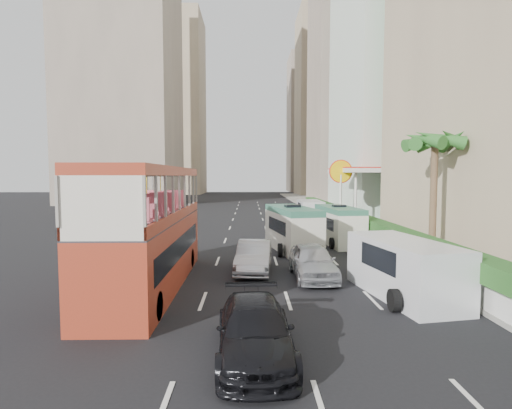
{
  "coord_description": "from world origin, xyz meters",
  "views": [
    {
      "loc": [
        -1.86,
        -16.69,
        4.69
      ],
      "look_at": [
        -1.5,
        4.0,
        3.2
      ],
      "focal_mm": 28.0,
      "sensor_mm": 36.0,
      "label": 1
    }
  ],
  "objects_px": {
    "minibus_near": "(292,229)",
    "panel_van_near": "(404,268)",
    "car_silver_lane_a": "(254,272)",
    "panel_van_far": "(310,211)",
    "palm_tree": "(433,201)",
    "car_black": "(255,356)",
    "car_silver_lane_b": "(312,278)",
    "minibus_far": "(339,225)",
    "van_asset": "(288,235)",
    "double_decker_bus": "(151,227)",
    "shell_station": "(367,195)"
  },
  "relations": [
    {
      "from": "car_silver_lane_b",
      "to": "palm_tree",
      "type": "height_order",
      "value": "palm_tree"
    },
    {
      "from": "minibus_far",
      "to": "panel_van_near",
      "type": "distance_m",
      "value": 12.06
    },
    {
      "from": "minibus_near",
      "to": "panel_van_far",
      "type": "height_order",
      "value": "minibus_near"
    },
    {
      "from": "palm_tree",
      "to": "shell_station",
      "type": "bearing_deg",
      "value": 83.4
    },
    {
      "from": "car_black",
      "to": "palm_tree",
      "type": "distance_m",
      "value": 14.65
    },
    {
      "from": "double_decker_bus",
      "to": "van_asset",
      "type": "xyz_separation_m",
      "value": [
        7.17,
        14.43,
        -2.53
      ]
    },
    {
      "from": "car_silver_lane_a",
      "to": "palm_tree",
      "type": "xyz_separation_m",
      "value": [
        9.42,
        1.44,
        3.38
      ]
    },
    {
      "from": "van_asset",
      "to": "minibus_near",
      "type": "height_order",
      "value": "minibus_near"
    },
    {
      "from": "van_asset",
      "to": "panel_van_near",
      "type": "bearing_deg",
      "value": -82.1
    },
    {
      "from": "van_asset",
      "to": "panel_van_far",
      "type": "xyz_separation_m",
      "value": [
        3.18,
        9.24,
        1.09
      ]
    },
    {
      "from": "panel_van_near",
      "to": "minibus_far",
      "type": "bearing_deg",
      "value": 78.99
    },
    {
      "from": "double_decker_bus",
      "to": "minibus_far",
      "type": "relative_size",
      "value": 1.9
    },
    {
      "from": "car_black",
      "to": "panel_van_far",
      "type": "relative_size",
      "value": 0.88
    },
    {
      "from": "panel_van_near",
      "to": "shell_station",
      "type": "xyz_separation_m",
      "value": [
        5.86,
        24.53,
        1.65
      ]
    },
    {
      "from": "car_silver_lane_b",
      "to": "panel_van_near",
      "type": "bearing_deg",
      "value": -43.21
    },
    {
      "from": "car_black",
      "to": "panel_van_near",
      "type": "bearing_deg",
      "value": 38.85
    },
    {
      "from": "palm_tree",
      "to": "double_decker_bus",
      "type": "bearing_deg",
      "value": -163.84
    },
    {
      "from": "minibus_near",
      "to": "panel_van_near",
      "type": "height_order",
      "value": "minibus_near"
    },
    {
      "from": "double_decker_bus",
      "to": "panel_van_near",
      "type": "bearing_deg",
      "value": -8.57
    },
    {
      "from": "minibus_far",
      "to": "car_silver_lane_b",
      "type": "bearing_deg",
      "value": -114.64
    },
    {
      "from": "panel_van_near",
      "to": "double_decker_bus",
      "type": "bearing_deg",
      "value": 161.32
    },
    {
      "from": "minibus_far",
      "to": "panel_van_near",
      "type": "xyz_separation_m",
      "value": [
        -0.19,
        -12.05,
        -0.18
      ]
    },
    {
      "from": "minibus_near",
      "to": "panel_van_far",
      "type": "xyz_separation_m",
      "value": [
        3.49,
        15.47,
        -0.28
      ]
    },
    {
      "from": "car_silver_lane_a",
      "to": "palm_tree",
      "type": "height_order",
      "value": "palm_tree"
    },
    {
      "from": "van_asset",
      "to": "minibus_far",
      "type": "height_order",
      "value": "minibus_far"
    },
    {
      "from": "panel_van_far",
      "to": "palm_tree",
      "type": "distance_m",
      "value": 20.1
    },
    {
      "from": "double_decker_bus",
      "to": "car_silver_lane_a",
      "type": "xyz_separation_m",
      "value": [
        4.38,
        2.56,
        -2.53
      ]
    },
    {
      "from": "car_silver_lane_a",
      "to": "panel_van_far",
      "type": "xyz_separation_m",
      "value": [
        5.97,
        21.11,
        1.09
      ]
    },
    {
      "from": "car_black",
      "to": "minibus_far",
      "type": "distance_m",
      "value": 18.22
    },
    {
      "from": "car_silver_lane_b",
      "to": "panel_van_far",
      "type": "bearing_deg",
      "value": 80.66
    },
    {
      "from": "minibus_near",
      "to": "panel_van_near",
      "type": "bearing_deg",
      "value": -82.22
    },
    {
      "from": "panel_van_far",
      "to": "shell_station",
      "type": "height_order",
      "value": "shell_station"
    },
    {
      "from": "car_silver_lane_b",
      "to": "van_asset",
      "type": "relative_size",
      "value": 1.07
    },
    {
      "from": "shell_station",
      "to": "van_asset",
      "type": "bearing_deg",
      "value": -135.86
    },
    {
      "from": "minibus_far",
      "to": "van_asset",
      "type": "bearing_deg",
      "value": 123.87
    },
    {
      "from": "palm_tree",
      "to": "shell_station",
      "type": "height_order",
      "value": "palm_tree"
    },
    {
      "from": "car_silver_lane_a",
      "to": "minibus_far",
      "type": "relative_size",
      "value": 0.79
    },
    {
      "from": "panel_van_far",
      "to": "shell_station",
      "type": "bearing_deg",
      "value": -5.93
    },
    {
      "from": "minibus_far",
      "to": "palm_tree",
      "type": "relative_size",
      "value": 0.9
    },
    {
      "from": "panel_van_near",
      "to": "panel_van_far",
      "type": "height_order",
      "value": "panel_van_near"
    },
    {
      "from": "van_asset",
      "to": "palm_tree",
      "type": "bearing_deg",
      "value": -60.2
    },
    {
      "from": "car_silver_lane_b",
      "to": "car_black",
      "type": "bearing_deg",
      "value": -110.25
    },
    {
      "from": "van_asset",
      "to": "minibus_near",
      "type": "distance_m",
      "value": 6.38
    },
    {
      "from": "minibus_near",
      "to": "shell_station",
      "type": "relative_size",
      "value": 0.77
    },
    {
      "from": "minibus_near",
      "to": "panel_van_near",
      "type": "distance_m",
      "value": 10.27
    },
    {
      "from": "palm_tree",
      "to": "car_black",
      "type": "bearing_deg",
      "value": -131.89
    },
    {
      "from": "double_decker_bus",
      "to": "minibus_far",
      "type": "height_order",
      "value": "double_decker_bus"
    },
    {
      "from": "minibus_near",
      "to": "minibus_far",
      "type": "height_order",
      "value": "minibus_near"
    },
    {
      "from": "panel_van_near",
      "to": "palm_tree",
      "type": "distance_m",
      "value": 7.01
    },
    {
      "from": "panel_van_far",
      "to": "palm_tree",
      "type": "height_order",
      "value": "palm_tree"
    }
  ]
}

